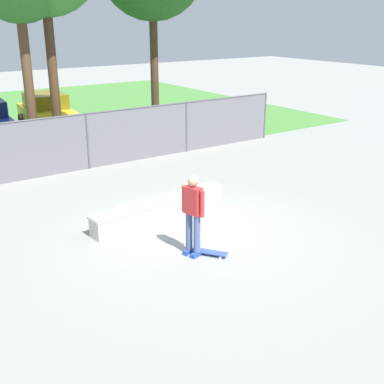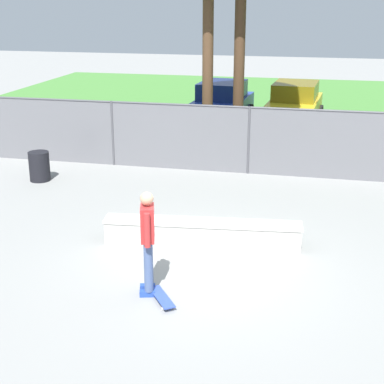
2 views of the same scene
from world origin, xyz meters
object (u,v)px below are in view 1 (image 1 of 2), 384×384
object	(u,v)px
car_yellow	(47,112)
skateboard	(210,252)
concrete_ledge	(161,209)
skateboarder	(193,212)

from	to	relation	value
car_yellow	skateboard	bearing A→B (deg)	-95.41
concrete_ledge	skateboard	xyz separation A→B (m)	(-0.19, -2.38, -0.19)
skateboarder	car_yellow	size ratio (longest dim) A/B	0.42
concrete_ledge	skateboarder	distance (m)	2.33
skateboard	car_yellow	xyz separation A→B (m)	(1.36, 14.35, 0.77)
skateboard	skateboarder	bearing A→B (deg)	141.63
skateboarder	skateboard	xyz separation A→B (m)	(0.29, -0.23, -0.94)
concrete_ledge	car_yellow	size ratio (longest dim) A/B	0.93
skateboarder	car_yellow	xyz separation A→B (m)	(1.65, 14.12, -0.17)
skateboarder	car_yellow	distance (m)	14.22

